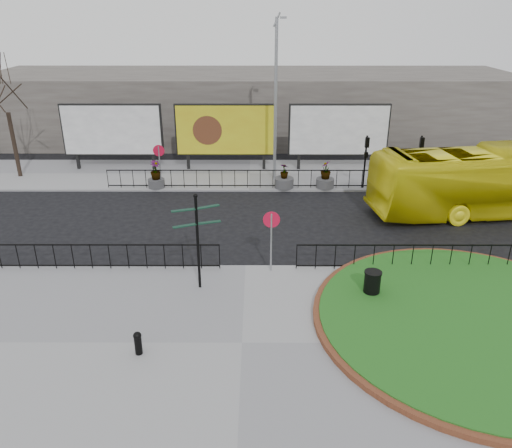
{
  "coord_description": "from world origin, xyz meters",
  "views": [
    {
      "loc": [
        0.46,
        -17.56,
        9.55
      ],
      "look_at": [
        0.42,
        0.73,
        1.6
      ],
      "focal_mm": 35.0,
      "sensor_mm": 36.0,
      "label": 1
    }
  ],
  "objects_px": {
    "lamp_post": "(276,99)",
    "planter_c": "(325,178)",
    "billboard_mid": "(225,130)",
    "planter_b": "(284,180)",
    "fingerpost_sign": "(197,232)",
    "bus": "(494,181)",
    "planter_a": "(156,177)",
    "litter_bin": "(372,284)",
    "bollard": "(138,342)"
  },
  "relations": [
    {
      "from": "fingerpost_sign",
      "to": "planter_a",
      "type": "distance_m",
      "value": 11.76
    },
    {
      "from": "lamp_post",
      "to": "bus",
      "type": "height_order",
      "value": "lamp_post"
    },
    {
      "from": "litter_bin",
      "to": "bus",
      "type": "distance_m",
      "value": 11.29
    },
    {
      "from": "billboard_mid",
      "to": "planter_c",
      "type": "bearing_deg",
      "value": -31.48
    },
    {
      "from": "litter_bin",
      "to": "planter_c",
      "type": "xyz_separation_m",
      "value": [
        -0.17,
        11.76,
        0.05
      ]
    },
    {
      "from": "billboard_mid",
      "to": "bus",
      "type": "xyz_separation_m",
      "value": [
        13.67,
        -7.12,
        -0.89
      ]
    },
    {
      "from": "bollard",
      "to": "litter_bin",
      "type": "height_order",
      "value": "litter_bin"
    },
    {
      "from": "lamp_post",
      "to": "planter_c",
      "type": "bearing_deg",
      "value": -29.51
    },
    {
      "from": "fingerpost_sign",
      "to": "planter_c",
      "type": "bearing_deg",
      "value": 44.3
    },
    {
      "from": "litter_bin",
      "to": "planter_b",
      "type": "relative_size",
      "value": 0.73
    },
    {
      "from": "lamp_post",
      "to": "litter_bin",
      "type": "xyz_separation_m",
      "value": [
        2.99,
        -13.36,
        -4.19
      ]
    },
    {
      "from": "litter_bin",
      "to": "planter_c",
      "type": "distance_m",
      "value": 11.76
    },
    {
      "from": "billboard_mid",
      "to": "bollard",
      "type": "height_order",
      "value": "billboard_mid"
    },
    {
      "from": "billboard_mid",
      "to": "planter_c",
      "type": "xyz_separation_m",
      "value": [
        5.83,
        -3.57,
        -1.91
      ]
    },
    {
      "from": "fingerpost_sign",
      "to": "lamp_post",
      "type": "bearing_deg",
      "value": 58.7
    },
    {
      "from": "litter_bin",
      "to": "planter_a",
      "type": "bearing_deg",
      "value": 129.74
    },
    {
      "from": "litter_bin",
      "to": "bus",
      "type": "bearing_deg",
      "value": 46.94
    },
    {
      "from": "bollard",
      "to": "planter_c",
      "type": "height_order",
      "value": "planter_c"
    },
    {
      "from": "lamp_post",
      "to": "planter_b",
      "type": "bearing_deg",
      "value": -72.88
    },
    {
      "from": "lamp_post",
      "to": "bus",
      "type": "distance_m",
      "value": 12.25
    },
    {
      "from": "fingerpost_sign",
      "to": "planter_a",
      "type": "xyz_separation_m",
      "value": [
        -3.64,
        11.07,
        -1.59
      ]
    },
    {
      "from": "planter_b",
      "to": "planter_c",
      "type": "relative_size",
      "value": 0.9
    },
    {
      "from": "planter_b",
      "to": "planter_a",
      "type": "bearing_deg",
      "value": 180.0
    },
    {
      "from": "lamp_post",
      "to": "litter_bin",
      "type": "relative_size",
      "value": 9.05
    },
    {
      "from": "fingerpost_sign",
      "to": "bus",
      "type": "bearing_deg",
      "value": 11.22
    },
    {
      "from": "fingerpost_sign",
      "to": "bus",
      "type": "relative_size",
      "value": 0.3
    },
    {
      "from": "billboard_mid",
      "to": "planter_a",
      "type": "relative_size",
      "value": 3.97
    },
    {
      "from": "lamp_post",
      "to": "planter_b",
      "type": "height_order",
      "value": "lamp_post"
    },
    {
      "from": "bollard",
      "to": "planter_a",
      "type": "xyz_separation_m",
      "value": [
        -2.23,
        14.92,
        0.2
      ]
    },
    {
      "from": "fingerpost_sign",
      "to": "planter_b",
      "type": "relative_size",
      "value": 2.6
    },
    {
      "from": "fingerpost_sign",
      "to": "bus",
      "type": "xyz_separation_m",
      "value": [
        13.81,
        7.52,
        -0.62
      ]
    },
    {
      "from": "billboard_mid",
      "to": "planter_b",
      "type": "height_order",
      "value": "billboard_mid"
    },
    {
      "from": "fingerpost_sign",
      "to": "planter_c",
      "type": "height_order",
      "value": "fingerpost_sign"
    },
    {
      "from": "bus",
      "to": "fingerpost_sign",
      "type": "bearing_deg",
      "value": 110.64
    },
    {
      "from": "fingerpost_sign",
      "to": "bollard",
      "type": "xyz_separation_m",
      "value": [
        -1.41,
        -3.85,
        -1.79
      ]
    },
    {
      "from": "litter_bin",
      "to": "planter_a",
      "type": "relative_size",
      "value": 0.65
    },
    {
      "from": "planter_a",
      "to": "planter_c",
      "type": "relative_size",
      "value": 1.0
    },
    {
      "from": "bus",
      "to": "bollard",
      "type": "bearing_deg",
      "value": 118.83
    },
    {
      "from": "billboard_mid",
      "to": "lamp_post",
      "type": "relative_size",
      "value": 0.67
    },
    {
      "from": "lamp_post",
      "to": "litter_bin",
      "type": "distance_m",
      "value": 14.32
    },
    {
      "from": "billboard_mid",
      "to": "bus",
      "type": "bearing_deg",
      "value": -27.51
    },
    {
      "from": "billboard_mid",
      "to": "fingerpost_sign",
      "type": "bearing_deg",
      "value": -90.53
    },
    {
      "from": "lamp_post",
      "to": "planter_c",
      "type": "distance_m",
      "value": 5.26
    },
    {
      "from": "billboard_mid",
      "to": "planter_b",
      "type": "xyz_separation_m",
      "value": [
        3.5,
        -3.57,
        -2.04
      ]
    },
    {
      "from": "billboard_mid",
      "to": "lamp_post",
      "type": "xyz_separation_m",
      "value": [
        3.01,
        -1.97,
        2.23
      ]
    },
    {
      "from": "billboard_mid",
      "to": "lamp_post",
      "type": "height_order",
      "value": "lamp_post"
    },
    {
      "from": "bus",
      "to": "planter_a",
      "type": "xyz_separation_m",
      "value": [
        -17.45,
        3.55,
        -0.97
      ]
    },
    {
      "from": "lamp_post",
      "to": "bollard",
      "type": "distance_m",
      "value": 17.66
    },
    {
      "from": "planter_b",
      "to": "litter_bin",
      "type": "bearing_deg",
      "value": -78.0
    },
    {
      "from": "fingerpost_sign",
      "to": "planter_b",
      "type": "distance_m",
      "value": 11.79
    }
  ]
}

